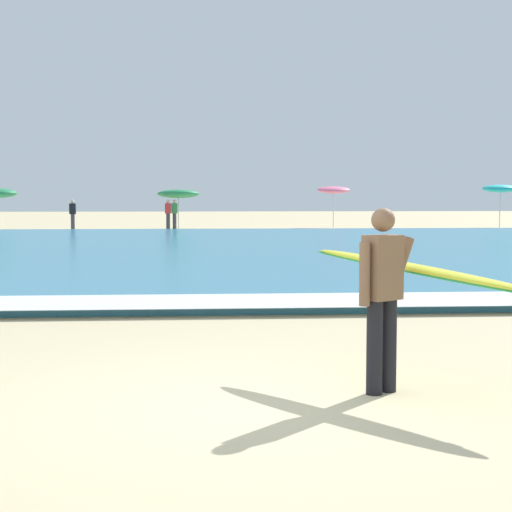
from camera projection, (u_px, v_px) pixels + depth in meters
name	position (u px, v px, depth m)	size (l,w,h in m)	color
ground_plane	(232.00, 407.00, 7.05)	(160.00, 160.00, 0.00)	beige
sea	(208.00, 249.00, 26.30)	(120.00, 28.00, 0.14)	teal
surf_foam	(217.00, 301.00, 12.96)	(120.00, 1.74, 0.01)	white
surfer_with_board	(402.00, 281.00, 7.63)	(1.87, 2.65, 1.73)	black
beach_umbrella_1	(178.00, 194.00, 43.41)	(2.24, 2.27, 2.16)	beige
beach_umbrella_2	(333.00, 190.00, 45.38)	(1.84, 1.86, 2.36)	beige
beach_umbrella_3	(500.00, 189.00, 43.72)	(1.91, 1.92, 2.39)	beige
beachgoer_near_row_left	(175.00, 213.00, 42.64)	(0.32, 0.20, 1.58)	#383842
beachgoer_near_row_mid	(168.00, 213.00, 42.43)	(0.32, 0.20, 1.58)	#383842
beachgoer_near_row_right	(73.00, 214.00, 41.32)	(0.32, 0.20, 1.58)	#383842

